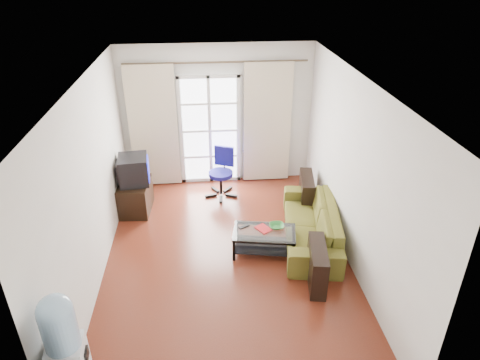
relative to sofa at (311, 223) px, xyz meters
name	(u,v)px	position (x,y,z in m)	size (l,w,h in m)	color
floor	(227,258)	(-1.36, -0.38, -0.30)	(5.20, 5.20, 0.00)	maroon
ceiling	(224,82)	(-1.36, -0.38, 2.40)	(5.20, 5.20, 0.00)	white
wall_back	(217,116)	(-1.36, 2.22, 1.05)	(3.60, 0.02, 2.70)	silver
wall_front	(246,326)	(-1.36, -2.98, 1.05)	(3.60, 0.02, 2.70)	silver
wall_left	(91,186)	(-3.16, -0.38, 1.05)	(0.02, 5.20, 2.70)	silver
wall_right	(354,174)	(0.44, -0.38, 1.05)	(0.02, 5.20, 2.70)	silver
french_door	(210,131)	(-1.51, 2.16, 0.78)	(1.16, 0.06, 2.15)	white
curtain_rod	(216,62)	(-1.36, 2.12, 2.08)	(0.04, 0.04, 3.30)	#4C3F2D
curtain_left	(154,128)	(-2.56, 2.10, 0.90)	(0.90, 0.07, 2.35)	beige
curtain_right	(267,124)	(-0.41, 2.10, 0.90)	(0.90, 0.07, 2.35)	beige
radiator	(259,165)	(-0.56, 2.12, 0.03)	(0.64, 0.12, 0.64)	#9C9C9F
sofa	(311,223)	(0.00, 0.00, 0.00)	(1.11, 2.14, 0.59)	brown
coffee_table	(264,239)	(-0.79, -0.27, -0.05)	(1.02, 0.69, 0.38)	silver
bowl	(277,226)	(-0.59, -0.19, 0.11)	(0.23, 0.23, 0.06)	#328A3F
book	(259,231)	(-0.87, -0.26, 0.09)	(0.27, 0.29, 0.02)	maroon
remote	(244,227)	(-1.08, -0.13, 0.09)	(0.18, 0.05, 0.02)	black
tv_stand	(136,197)	(-2.88, 1.15, -0.02)	(0.50, 0.75, 0.55)	black
crt_tv	(132,170)	(-2.88, 1.17, 0.50)	(0.58, 0.58, 0.49)	black
task_chair	(221,182)	(-1.34, 1.57, -0.02)	(0.83, 0.83, 0.93)	black
water_cooler	(68,359)	(-2.96, -2.73, 0.52)	(0.36, 0.35, 1.56)	white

